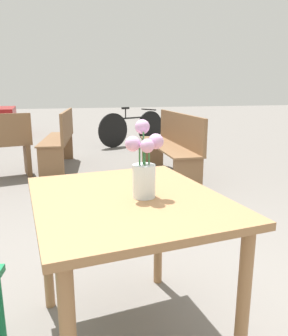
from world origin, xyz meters
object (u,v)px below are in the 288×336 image
Objects in this scene: table_front at (127,219)px; bench_near at (173,143)px; flower_vase at (144,169)px; bicycle at (133,128)px; bench_far at (62,138)px.

bench_near is at bearing 65.62° from table_front.
flower_vase reaches higher than bicycle.
bicycle reaches higher than table_front.
bench_near and bench_far have the same top height.
bench_far is (-0.23, 3.67, -0.38)m from flower_vase.
flower_vase is 5.61m from bicycle.
table_front is 0.58× the size of bench_near.
bench_far reaches higher than bicycle.
flower_vase is at bearing -27.91° from table_front.
table_front is 0.24m from flower_vase.
bicycle is at bearing 76.86° from flower_vase.
bench_far is (-0.17, 3.64, -0.15)m from table_front.
bench_far is 2.32m from bicycle.
bench_far is at bearing 144.15° from bench_near.
bench_far is at bearing 93.60° from flower_vase.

